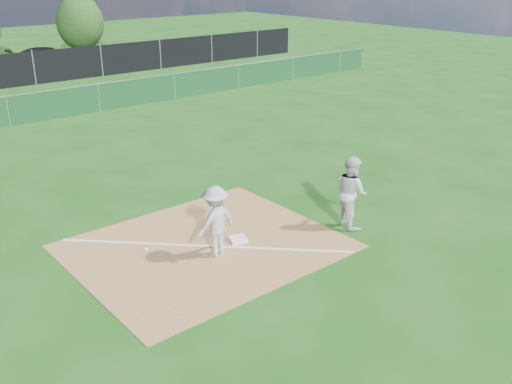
% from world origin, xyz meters
% --- Properties ---
extents(ground, '(90.00, 90.00, 0.00)m').
position_xyz_m(ground, '(0.00, 10.00, 0.00)').
color(ground, '#154A0F').
rests_on(ground, ground).
extents(infield_dirt, '(6.00, 5.00, 0.02)m').
position_xyz_m(infield_dirt, '(0.00, 1.00, 0.01)').
color(infield_dirt, '#9C6E3E').
rests_on(infield_dirt, ground).
extents(foul_line, '(5.01, 5.01, 0.01)m').
position_xyz_m(foul_line, '(0.00, 1.00, 0.03)').
color(foul_line, white).
rests_on(foul_line, infield_dirt).
extents(green_fence, '(44.00, 0.05, 1.20)m').
position_xyz_m(green_fence, '(0.00, 15.00, 0.60)').
color(green_fence, '#0F3719').
rests_on(green_fence, ground).
extents(first_base, '(0.51, 0.51, 0.08)m').
position_xyz_m(first_base, '(0.77, 0.72, 0.06)').
color(first_base, white).
rests_on(first_base, infield_dirt).
extents(play_at_first, '(2.56, 0.74, 1.67)m').
position_xyz_m(play_at_first, '(-0.03, 0.51, 0.85)').
color(play_at_first, silver).
rests_on(play_at_first, infield_dirt).
extents(runner, '(0.91, 1.05, 1.86)m').
position_xyz_m(runner, '(3.54, -0.38, 0.93)').
color(runner, silver).
rests_on(runner, ground).
extents(car_right, '(5.13, 2.71, 1.42)m').
position_xyz_m(car_right, '(6.37, 26.88, 0.72)').
color(car_right, black).
rests_on(car_right, parking_lot).
extents(tree_right, '(3.47, 3.47, 4.11)m').
position_xyz_m(tree_right, '(11.38, 33.38, 2.12)').
color(tree_right, '#382316').
rests_on(tree_right, ground).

